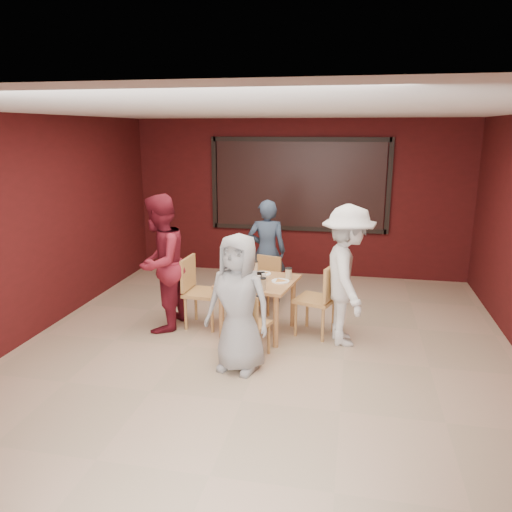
% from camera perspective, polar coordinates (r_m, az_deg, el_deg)
% --- Properties ---
extents(floor, '(7.00, 7.00, 0.00)m').
position_cam_1_polar(floor, '(6.11, 0.77, -11.01)').
color(floor, tan).
rests_on(floor, ground).
extents(window_blinds, '(3.00, 0.02, 1.50)m').
position_cam_1_polar(window_blinds, '(8.99, 4.91, 8.11)').
color(window_blinds, black).
extents(dining_table, '(1.05, 1.05, 0.87)m').
position_cam_1_polar(dining_table, '(6.47, 0.27, -3.49)').
color(dining_table, tan).
rests_on(dining_table, floor).
extents(chair_front, '(0.49, 0.49, 0.81)m').
position_cam_1_polar(chair_front, '(5.80, -0.97, -7.49)').
color(chair_front, tan).
rests_on(chair_front, floor).
extents(chair_back, '(0.48, 0.48, 0.80)m').
position_cam_1_polar(chair_back, '(7.34, 1.11, -2.80)').
color(chair_back, tan).
rests_on(chair_back, floor).
extents(chair_left, '(0.49, 0.49, 0.96)m').
position_cam_1_polar(chair_left, '(6.77, -6.71, -3.61)').
color(chair_left, tan).
rests_on(chair_left, floor).
extents(chair_right, '(0.58, 0.58, 0.96)m').
position_cam_1_polar(chair_right, '(6.46, 7.47, -4.51)').
color(chair_right, tan).
rests_on(chair_right, floor).
extents(diner_front, '(0.85, 0.65, 1.55)m').
position_cam_1_polar(diner_front, '(5.45, -2.02, -5.42)').
color(diner_front, '#9D9D9D').
rests_on(diner_front, floor).
extents(diner_back, '(0.63, 0.45, 1.60)m').
position_cam_1_polar(diner_back, '(7.62, 1.25, 0.53)').
color(diner_back, '#2F3F55').
rests_on(diner_back, floor).
extents(diner_left, '(0.74, 0.92, 1.81)m').
position_cam_1_polar(diner_left, '(6.66, -10.92, -0.82)').
color(diner_left, maroon).
rests_on(diner_left, floor).
extents(diner_right, '(0.86, 1.23, 1.75)m').
position_cam_1_polar(diner_right, '(6.20, 10.36, -2.23)').
color(diner_right, white).
rests_on(diner_right, floor).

